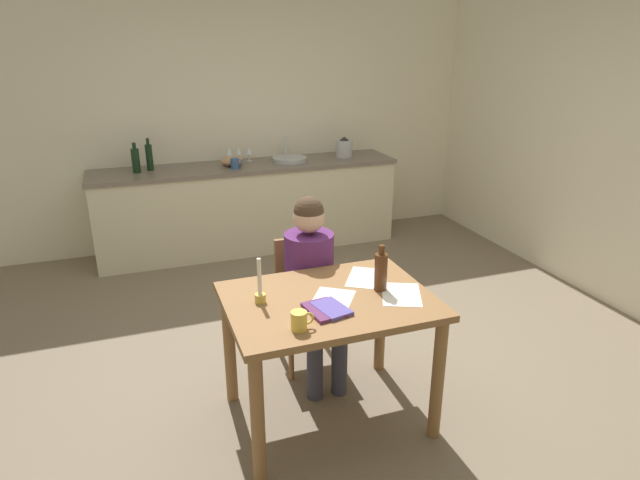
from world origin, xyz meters
TOP-DOWN VIEW (x-y plane):
  - ground_plane at (0.00, 0.00)m, footprint 5.20×5.20m
  - wall_back at (0.00, 2.60)m, footprint 5.20×0.12m
  - wall_right at (2.60, 0.00)m, footprint 0.12×5.20m
  - kitchen_counter at (0.00, 2.24)m, footprint 3.09×0.64m
  - dining_table at (-0.20, -0.65)m, footprint 1.13×0.83m
  - chair_at_table at (-0.11, 0.01)m, footprint 0.41×0.41m
  - person_seated at (-0.12, -0.14)m, footprint 0.33×0.60m
  - coffee_mug at (-0.45, -0.92)m, footprint 0.12×0.08m
  - candlestick at (-0.56, -0.58)m, footprint 0.06×0.06m
  - book_magazine at (-0.28, -0.79)m, footprint 0.19×0.25m
  - book_cookery at (-0.24, -0.79)m, footprint 0.18×0.24m
  - paper_letter at (0.11, -0.48)m, footprint 0.34×0.36m
  - paper_bill at (-0.19, -0.69)m, footprint 0.34×0.36m
  - paper_envelope at (0.20, -0.75)m, footprint 0.31×0.36m
  - wine_bottle_on_table at (0.11, -0.65)m, footprint 0.07×0.07m
  - sink_unit at (0.46, 2.24)m, footprint 0.36×0.36m
  - bottle_oil at (-1.07, 2.25)m, footprint 0.07×0.07m
  - bottle_vinegar at (-0.94, 2.31)m, footprint 0.07×0.07m
  - mixing_bowl at (-0.15, 2.23)m, footprint 0.22×0.22m
  - stovetop_kettle at (1.07, 2.24)m, footprint 0.18×0.18m
  - wine_glass_near_sink at (0.06, 2.39)m, footprint 0.07×0.07m
  - wine_glass_by_kettle at (-0.05, 2.39)m, footprint 0.07×0.07m
  - wine_glass_back_left at (-0.15, 2.39)m, footprint 0.07×0.07m
  - teacup_on_counter at (-0.15, 2.09)m, footprint 0.12×0.08m

SIDE VIEW (x-z plane):
  - ground_plane at x=0.00m, z-range -0.04..0.00m
  - kitchen_counter at x=0.00m, z-range 0.00..0.90m
  - chair_at_table at x=-0.11m, z-range 0.05..0.90m
  - dining_table at x=-0.20m, z-range 0.26..1.05m
  - person_seated at x=-0.12m, z-range 0.08..1.28m
  - paper_letter at x=0.11m, z-range 0.78..0.79m
  - paper_bill at x=-0.19m, z-range 0.78..0.79m
  - paper_envelope at x=0.20m, z-range 0.78..0.79m
  - book_magazine at x=-0.28m, z-range 0.78..0.80m
  - book_cookery at x=-0.24m, z-range 0.78..0.81m
  - coffee_mug at x=-0.45m, z-range 0.78..0.88m
  - candlestick at x=-0.56m, z-range 0.73..0.98m
  - wine_bottle_on_table at x=0.11m, z-range 0.76..1.03m
  - sink_unit at x=0.46m, z-range 0.80..1.04m
  - mixing_bowl at x=-0.15m, z-range 0.90..1.00m
  - teacup_on_counter at x=-0.15m, z-range 0.90..1.01m
  - stovetop_kettle at x=1.07m, z-range 0.89..1.11m
  - wine_glass_near_sink at x=0.06m, z-range 0.93..1.09m
  - wine_glass_by_kettle at x=-0.05m, z-range 0.93..1.09m
  - wine_glass_back_left at x=-0.15m, z-range 0.93..1.09m
  - bottle_oil at x=-1.07m, z-range 0.88..1.16m
  - bottle_vinegar at x=-0.94m, z-range 0.88..1.19m
  - wall_back at x=0.00m, z-range 0.00..2.60m
  - wall_right at x=2.60m, z-range 0.00..2.60m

